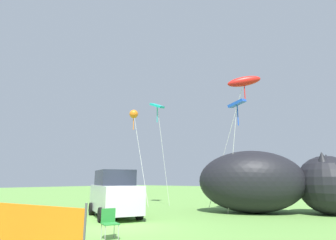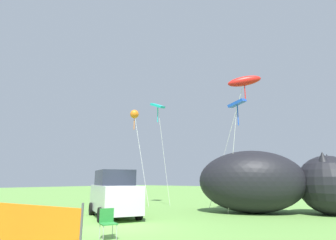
{
  "view_description": "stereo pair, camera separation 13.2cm",
  "coord_description": "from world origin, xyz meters",
  "px_view_note": "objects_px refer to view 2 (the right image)",
  "views": [
    {
      "loc": [
        8.34,
        -7.27,
        1.76
      ],
      "look_at": [
        -0.86,
        4.49,
        5.19
      ],
      "focal_mm": 28.0,
      "sensor_mm": 36.0,
      "label": 1
    },
    {
      "loc": [
        8.45,
        -7.19,
        1.76
      ],
      "look_at": [
        -0.86,
        4.49,
        5.19
      ],
      "focal_mm": 28.0,
      "sensor_mm": 36.0,
      "label": 2
    }
  ],
  "objects_px": {
    "folding_chair": "(108,221)",
    "kite_orange_flower": "(135,115)",
    "parked_car": "(114,194)",
    "inflatable_cat": "(272,184)",
    "kite_red_lizard": "(244,82)",
    "kite_blue_box": "(237,105)",
    "kite_teal_diamond": "(158,107)"
  },
  "relations": [
    {
      "from": "folding_chair",
      "to": "kite_orange_flower",
      "type": "xyz_separation_m",
      "value": [
        -8.33,
        9.04,
        6.45
      ]
    },
    {
      "from": "parked_car",
      "to": "inflatable_cat",
      "type": "bearing_deg",
      "value": 74.54
    },
    {
      "from": "folding_chair",
      "to": "kite_orange_flower",
      "type": "distance_m",
      "value": 13.89
    },
    {
      "from": "parked_car",
      "to": "folding_chair",
      "type": "xyz_separation_m",
      "value": [
        3.65,
        -3.32,
        -0.55
      ]
    },
    {
      "from": "inflatable_cat",
      "to": "kite_red_lizard",
      "type": "relative_size",
      "value": 0.99
    },
    {
      "from": "folding_chair",
      "to": "kite_blue_box",
      "type": "relative_size",
      "value": 0.14
    },
    {
      "from": "parked_car",
      "to": "kite_blue_box",
      "type": "distance_m",
      "value": 8.28
    },
    {
      "from": "parked_car",
      "to": "kite_blue_box",
      "type": "relative_size",
      "value": 0.71
    },
    {
      "from": "kite_red_lizard",
      "to": "kite_blue_box",
      "type": "bearing_deg",
      "value": -87.17
    },
    {
      "from": "parked_car",
      "to": "kite_orange_flower",
      "type": "bearing_deg",
      "value": 156.69
    },
    {
      "from": "inflatable_cat",
      "to": "kite_red_lizard",
      "type": "bearing_deg",
      "value": 141.66
    },
    {
      "from": "inflatable_cat",
      "to": "kite_orange_flower",
      "type": "relative_size",
      "value": 1.12
    },
    {
      "from": "folding_chair",
      "to": "kite_teal_diamond",
      "type": "distance_m",
      "value": 12.67
    },
    {
      "from": "kite_orange_flower",
      "to": "kite_teal_diamond",
      "type": "relative_size",
      "value": 0.97
    },
    {
      "from": "kite_orange_flower",
      "to": "kite_teal_diamond",
      "type": "xyz_separation_m",
      "value": [
        2.5,
        0.04,
        0.19
      ]
    },
    {
      "from": "parked_car",
      "to": "kite_blue_box",
      "type": "bearing_deg",
      "value": 74.5
    },
    {
      "from": "parked_car",
      "to": "kite_orange_flower",
      "type": "relative_size",
      "value": 0.61
    },
    {
      "from": "inflatable_cat",
      "to": "kite_red_lizard",
      "type": "distance_m",
      "value": 6.42
    },
    {
      "from": "kite_blue_box",
      "to": "folding_chair",
      "type": "bearing_deg",
      "value": -96.28
    },
    {
      "from": "inflatable_cat",
      "to": "parked_car",
      "type": "bearing_deg",
      "value": -160.21
    },
    {
      "from": "kite_orange_flower",
      "to": "kite_blue_box",
      "type": "xyz_separation_m",
      "value": [
        9.24,
        -0.82,
        -1.02
      ]
    },
    {
      "from": "kite_red_lizard",
      "to": "kite_blue_box",
      "type": "relative_size",
      "value": 1.32
    },
    {
      "from": "parked_car",
      "to": "kite_red_lizard",
      "type": "distance_m",
      "value": 10.33
    },
    {
      "from": "kite_orange_flower",
      "to": "kite_teal_diamond",
      "type": "bearing_deg",
      "value": 0.91
    },
    {
      "from": "folding_chair",
      "to": "kite_red_lizard",
      "type": "xyz_separation_m",
      "value": [
        0.83,
        9.71,
        7.31
      ]
    },
    {
      "from": "parked_car",
      "to": "kite_red_lizard",
      "type": "xyz_separation_m",
      "value": [
        4.49,
        6.4,
        6.76
      ]
    },
    {
      "from": "parked_car",
      "to": "kite_blue_box",
      "type": "xyz_separation_m",
      "value": [
        4.56,
        4.9,
        4.87
      ]
    },
    {
      "from": "kite_orange_flower",
      "to": "kite_teal_diamond",
      "type": "height_order",
      "value": "kite_teal_diamond"
    },
    {
      "from": "parked_car",
      "to": "kite_teal_diamond",
      "type": "height_order",
      "value": "kite_teal_diamond"
    },
    {
      "from": "folding_chair",
      "to": "kite_teal_diamond",
      "type": "bearing_deg",
      "value": 144.96
    },
    {
      "from": "kite_red_lizard",
      "to": "inflatable_cat",
      "type": "bearing_deg",
      "value": -11.02
    },
    {
      "from": "kite_teal_diamond",
      "to": "folding_chair",
      "type": "bearing_deg",
      "value": -57.27
    }
  ]
}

